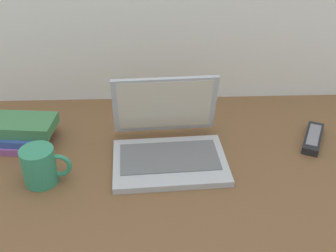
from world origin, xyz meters
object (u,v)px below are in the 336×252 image
(laptop, at_px, (168,142))
(coffee_mug, at_px, (40,166))
(remote_control_far, at_px, (313,138))
(book_stack, at_px, (20,131))

(laptop, bearing_deg, coffee_mug, -162.66)
(laptop, distance_m, coffee_mug, 0.35)
(laptop, height_order, remote_control_far, laptop)
(laptop, height_order, book_stack, laptop)
(remote_control_far, bearing_deg, coffee_mug, -168.54)
(laptop, relative_size, coffee_mug, 2.54)
(laptop, distance_m, book_stack, 0.44)
(remote_control_far, bearing_deg, book_stack, 177.66)
(laptop, bearing_deg, book_stack, 168.63)
(book_stack, bearing_deg, laptop, -11.37)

